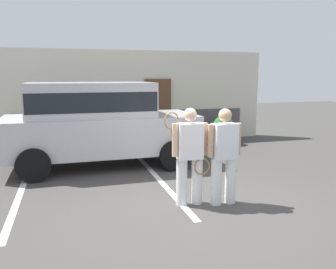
{
  "coord_description": "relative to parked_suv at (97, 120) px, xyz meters",
  "views": [
    {
      "loc": [
        -2.15,
        -5.43,
        2.22
      ],
      "look_at": [
        -0.21,
        1.2,
        1.05
      ],
      "focal_mm": 37.57,
      "sensor_mm": 36.0,
      "label": 1
    }
  ],
  "objects": [
    {
      "name": "potted_plant_by_porch",
      "position": [
        3.3,
        1.82,
        -0.74
      ],
      "size": [
        0.56,
        0.56,
        0.73
      ],
      "color": "gray",
      "rests_on": "ground_plane"
    },
    {
      "name": "potted_plant_secondary",
      "position": [
        4.17,
        1.7,
        -0.63
      ],
      "size": [
        0.7,
        0.7,
        0.93
      ],
      "color": "#9E5638",
      "rests_on": "ground_plane"
    },
    {
      "name": "parking_stripe_0",
      "position": [
        -1.63,
        -1.69,
        -1.14
      ],
      "size": [
        0.12,
        4.4,
        0.01
      ],
      "primitive_type": "cube",
      "color": "silver",
      "rests_on": "ground_plane"
    },
    {
      "name": "tennis_player_man",
      "position": [
        1.27,
        -3.12,
        -0.27
      ],
      "size": [
        0.76,
        0.28,
        1.68
      ],
      "rotation": [
        0.0,
        0.0,
        3.1
      ],
      "color": "white",
      "rests_on": "ground_plane"
    },
    {
      "name": "house_frontage",
      "position": [
        1.43,
        2.9,
        0.27
      ],
      "size": [
        9.14,
        0.4,
        3.02
      ],
      "color": "beige",
      "rests_on": "ground_plane"
    },
    {
      "name": "parked_suv",
      "position": [
        0.0,
        0.0,
        0.0
      ],
      "size": [
        4.62,
        2.21,
        2.05
      ],
      "rotation": [
        0.0,
        0.0,
        0.01
      ],
      "color": "#B7B7BC",
      "rests_on": "ground_plane"
    },
    {
      "name": "tennis_player_woman",
      "position": [
        1.84,
        -3.26,
        -0.28
      ],
      "size": [
        0.88,
        0.28,
        1.67
      ],
      "rotation": [
        0.0,
        0.0,
        3.19
      ],
      "color": "white",
      "rests_on": "ground_plane"
    },
    {
      "name": "ground_plane",
      "position": [
        1.42,
        -3.19,
        -1.15
      ],
      "size": [
        40.0,
        40.0,
        0.0
      ],
      "primitive_type": "plane",
      "color": "#423F3D"
    },
    {
      "name": "parking_stripe_1",
      "position": [
        1.14,
        -1.69,
        -1.14
      ],
      "size": [
        0.12,
        4.4,
        0.01
      ],
      "primitive_type": "cube",
      "color": "silver",
      "rests_on": "ground_plane"
    }
  ]
}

